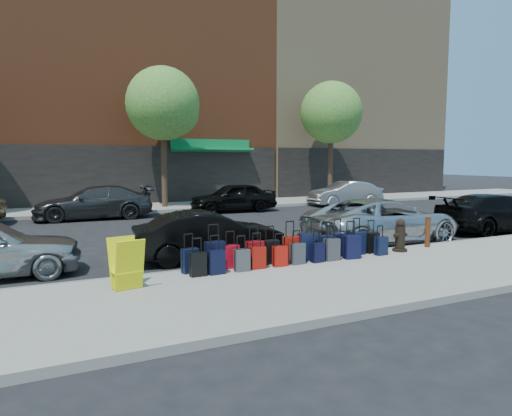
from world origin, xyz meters
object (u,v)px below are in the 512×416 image
display_rack (126,264)px  car_far_2 (233,197)px  tree_center (166,106)px  car_near_1 (210,236)px  fire_hydrant (400,236)px  car_near_3 (496,213)px  tree_right (333,114)px  suitcase_front_5 (291,249)px  car_far_1 (94,203)px  bollard (428,231)px  car_far_3 (345,193)px  car_near_2 (383,221)px

display_rack → car_far_2: (7.34, 12.34, 0.10)m
tree_center → car_near_1: (-2.14, -12.65, -4.77)m
fire_hydrant → car_near_3: (6.20, 1.77, 0.14)m
tree_right → suitcase_front_5: bearing=-127.9°
tree_right → suitcase_front_5: size_ratio=7.30×
car_far_2 → car_far_1: bearing=-87.7°
tree_right → suitcase_front_5: (-11.12, -14.29, -4.95)m
tree_right → car_near_3: bearing=-97.3°
display_rack → car_far_1: 12.46m
bollard → car_near_3: 5.34m
tree_right → car_far_3: 5.41m
display_rack → car_near_2: size_ratio=0.19×
car_near_1 → car_near_3: (11.02, -0.04, 0.05)m
car_near_3 → display_rack: bearing=104.6°
car_near_1 → suitcase_front_5: bearing=-131.9°
car_near_1 → car_far_1: (-1.83, 10.09, 0.09)m
tree_center → bollard: bearing=-75.1°
fire_hydrant → car_near_1: 5.15m
car_far_2 → car_near_1: bearing=-22.6°
tree_right → bollard: bearing=-115.0°
tree_right → display_rack: bearing=-135.3°
bollard → car_far_1: bearing=123.4°
tree_center → bollard: 15.60m
suitcase_front_5 → car_far_1: (-3.36, 11.73, 0.27)m
fire_hydrant → car_far_3: bearing=51.9°
tree_center → suitcase_front_5: size_ratio=7.30×
car_far_1 → car_far_3: size_ratio=1.19×
tree_right → car_far_2: size_ratio=1.68×
tree_center → car_near_3: size_ratio=1.51×
tree_center → display_rack: bearing=-107.3°
bollard → car_far_3: bearing=63.6°
tree_right → fire_hydrant: (-7.82, -14.46, -4.86)m
car_near_1 → car_near_2: (5.76, -0.02, 0.07)m
bollard → car_near_3: size_ratio=0.18×
fire_hydrant → tree_right: bearing=53.9°
tree_right → car_near_2: tree_right is taller
car_far_2 → display_rack: bearing=-27.6°
car_far_1 → tree_right: bearing=102.1°
fire_hydrant → car_far_3: car_far_3 is taller
display_rack → suitcase_front_5: bearing=-0.4°
suitcase_front_5 → car_far_1: car_far_1 is taller
tree_center → car_near_1: tree_center is taller
car_near_2 → car_far_2: size_ratio=1.18×
car_near_2 → car_far_2: car_far_2 is taller
tree_right → car_far_1: 15.42m
fire_hydrant → bollard: size_ratio=1.02×
car_near_2 → car_far_1: bearing=35.9°
bollard → car_far_1: car_far_1 is taller
fire_hydrant → display_rack: size_ratio=0.90×
tree_right → car_far_3: (-0.83, -2.53, -4.71)m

